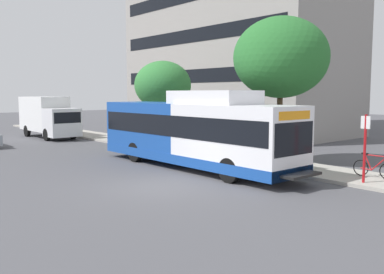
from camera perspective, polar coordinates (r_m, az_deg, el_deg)
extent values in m
plane|color=#4C4C51|center=(22.78, -16.56, -3.18)|extent=(120.00, 120.00, 0.00)
cube|color=#A8A399|center=(24.84, 0.30, -2.02)|extent=(3.00, 56.00, 0.14)
cube|color=white|center=(17.72, 6.12, -0.02)|extent=(2.54, 5.80, 2.73)
cube|color=#19479E|center=(22.07, -4.93, 1.17)|extent=(2.54, 5.80, 2.73)
cube|color=#19479E|center=(19.94, -0.01, -2.64)|extent=(2.57, 11.60, 0.44)
cube|color=black|center=(19.77, -0.01, 1.69)|extent=(2.58, 11.25, 0.96)
cube|color=black|center=(15.89, 13.67, -0.25)|extent=(2.34, 0.10, 1.24)
cube|color=orange|center=(15.82, 13.77, 2.88)|extent=(1.91, 0.08, 0.32)
cube|color=white|center=(18.64, 2.91, 5.43)|extent=(2.16, 4.06, 0.60)
cube|color=black|center=(15.86, 14.70, -5.04)|extent=(1.78, 0.60, 0.10)
cylinder|color=black|center=(16.60, 5.15, -4.55)|extent=(0.30, 1.00, 1.00)
cylinder|color=black|center=(18.27, 10.11, -3.65)|extent=(0.30, 1.00, 1.00)
cylinder|color=black|center=(21.81, -7.76, -2.06)|extent=(0.30, 1.00, 1.00)
cylinder|color=black|center=(23.10, -3.05, -1.56)|extent=(0.30, 1.00, 1.00)
cylinder|color=red|center=(17.11, 22.50, -1.49)|extent=(0.10, 0.10, 2.60)
cube|color=white|center=(16.99, 22.61, 1.85)|extent=(0.04, 0.36, 0.48)
torus|color=black|center=(18.62, 22.04, -3.91)|extent=(0.04, 0.66, 0.66)
cylinder|color=#B2191E|center=(18.26, 24.16, -3.33)|extent=(0.05, 0.64, 0.64)
cylinder|color=#B2191E|center=(18.45, 22.90, -3.19)|extent=(0.05, 0.34, 0.62)
cylinder|color=#B2191E|center=(18.28, 23.78, -2.35)|extent=(0.05, 0.90, 0.05)
cylinder|color=#B2191E|center=(18.53, 22.66, -4.03)|extent=(0.05, 0.45, 0.08)
cube|color=black|center=(18.47, 22.53, -2.10)|extent=(0.12, 0.24, 0.06)
cylinder|color=#4C3823|center=(21.37, 11.82, 1.31)|extent=(0.28, 0.28, 3.39)
ellipsoid|color=#286B2D|center=(21.38, 12.02, 10.56)|extent=(4.68, 4.68, 3.98)
cylinder|color=#4C3823|center=(28.12, -3.96, 1.62)|extent=(0.28, 0.28, 2.52)
ellipsoid|color=#337A38|center=(28.05, -4.00, 7.08)|extent=(3.77, 3.77, 3.21)
cube|color=silver|center=(32.86, -17.30, 1.91)|extent=(2.30, 2.00, 2.10)
cube|color=white|center=(36.06, -19.55, 3.05)|extent=(2.30, 5.00, 2.70)
cube|color=black|center=(31.95, -16.63, 2.54)|extent=(2.07, 0.08, 0.80)
cylinder|color=black|center=(32.94, -19.20, 0.30)|extent=(0.26, 0.92, 0.92)
cylinder|color=black|center=(33.74, -15.95, 0.53)|extent=(0.26, 0.92, 0.92)
cylinder|color=black|center=(36.81, -21.57, 0.78)|extent=(0.26, 0.92, 0.92)
cylinder|color=black|center=(37.53, -18.61, 0.98)|extent=(0.26, 0.92, 0.92)
cube|color=black|center=(38.46, 5.77, 3.15)|extent=(10.06, 18.85, 1.10)
cube|color=black|center=(38.44, 5.82, 8.07)|extent=(10.06, 18.85, 1.10)
cube|color=black|center=(38.70, 5.88, 12.96)|extent=(10.06, 18.85, 1.10)
cube|color=black|center=(39.24, 5.93, 17.75)|extent=(10.06, 18.85, 1.10)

